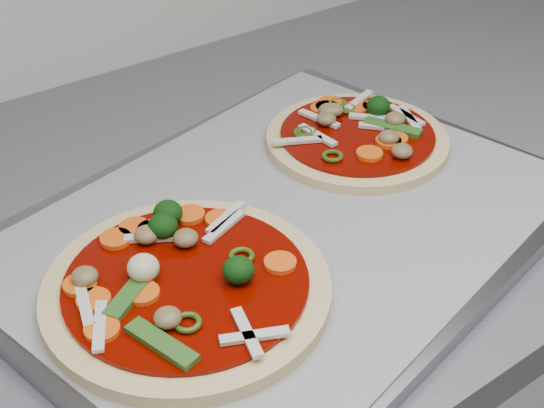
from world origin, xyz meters
TOP-DOWN VIEW (x-y plane):
  - baking_tray at (-0.65, 1.22)m, footprint 0.55×0.45m
  - parchment at (-0.65, 1.22)m, footprint 0.53×0.44m
  - pizza_left at (-0.77, 1.19)m, footprint 0.29×0.29m
  - pizza_right at (-0.52, 1.27)m, footprint 0.24×0.24m

SIDE VIEW (x-z plane):
  - baking_tray at x=-0.65m, z-range 0.90..0.92m
  - parchment at x=-0.65m, z-range 0.92..0.92m
  - pizza_right at x=-0.52m, z-range 0.91..0.94m
  - pizza_left at x=-0.77m, z-range 0.91..0.95m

